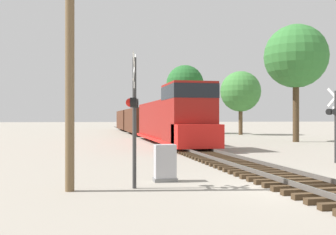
# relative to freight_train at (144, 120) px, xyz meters

# --- Properties ---
(ground_plane) EXTENTS (400.00, 400.00, 0.00)m
(ground_plane) POSITION_rel_freight_train_xyz_m (0.00, -35.47, -1.85)
(ground_plane) COLOR gray
(rail_track_bed) EXTENTS (2.60, 160.00, 0.31)m
(rail_track_bed) POSITION_rel_freight_train_xyz_m (0.00, -35.47, -1.72)
(rail_track_bed) COLOR #42301E
(rail_track_bed) RESTS_ON ground
(freight_train) EXTENTS (2.93, 51.29, 4.45)m
(freight_train) POSITION_rel_freight_train_xyz_m (0.00, 0.00, 0.00)
(freight_train) COLOR maroon
(freight_train) RESTS_ON ground
(crossing_signal_near) EXTENTS (0.48, 1.01, 4.15)m
(crossing_signal_near) POSITION_rel_freight_train_xyz_m (-5.19, -34.46, 0.57)
(crossing_signal_near) COLOR #333333
(crossing_signal_near) RESTS_ON ground
(crossing_signal_far) EXTENTS (0.58, 1.00, 3.61)m
(crossing_signal_far) POSITION_rel_freight_train_xyz_m (5.06, -29.61, 0.41)
(crossing_signal_far) COLOR #333333
(crossing_signal_far) RESTS_ON ground
(relay_cabinet) EXTENTS (0.78, 0.52, 1.25)m
(relay_cabinet) POSITION_rel_freight_train_xyz_m (-4.00, -33.35, -1.24)
(relay_cabinet) COLOR slate
(relay_cabinet) RESTS_ON ground
(utility_pole) EXTENTS (1.80, 0.27, 9.90)m
(utility_pole) POSITION_rel_freight_train_xyz_m (-7.08, -34.56, 3.25)
(utility_pole) COLOR brown
(utility_pole) RESTS_ON ground
(tree_far_right) EXTENTS (5.67, 5.67, 10.53)m
(tree_far_right) POSITION_rel_freight_train_xyz_m (11.73, -14.17, 5.80)
(tree_far_right) COLOR #473521
(tree_far_right) RESTS_ON ground
(tree_mid_background) EXTENTS (5.17, 5.17, 8.13)m
(tree_mid_background) POSITION_rel_freight_train_xyz_m (12.53, 0.84, 3.66)
(tree_mid_background) COLOR brown
(tree_mid_background) RESTS_ON ground
(tree_deep_background) EXTENTS (5.19, 5.19, 9.51)m
(tree_deep_background) POSITION_rel_freight_train_xyz_m (6.66, 6.65, 5.02)
(tree_deep_background) COLOR brown
(tree_deep_background) RESTS_ON ground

